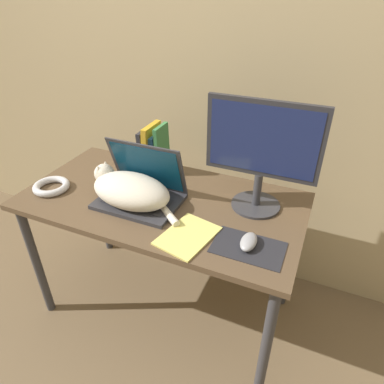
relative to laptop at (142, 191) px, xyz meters
name	(u,v)px	position (x,y,z in m)	size (l,w,h in m)	color
ground_plane	(137,354)	(0.08, -0.29, -0.79)	(12.00, 12.00, 0.00)	brown
wall_back	(206,51)	(0.08, 0.58, 0.51)	(8.00, 0.05, 2.60)	tan
desk	(162,213)	(0.08, 0.04, -0.13)	(1.31, 0.67, 0.74)	brown
laptop	(142,191)	(0.00, 0.00, 0.00)	(0.37, 0.27, 0.27)	#2D2D33
cat	(130,190)	(-0.04, -0.04, 0.02)	(0.49, 0.25, 0.15)	beige
external_monitor	(262,151)	(0.49, 0.16, 0.22)	(0.48, 0.22, 0.49)	#333338
mousepad	(248,247)	(0.54, -0.13, -0.05)	(0.27, 0.17, 0.00)	#232328
computer_mouse	(249,242)	(0.54, -0.12, -0.03)	(0.06, 0.11, 0.04)	#99999E
book_row	(154,149)	(-0.09, 0.29, 0.06)	(0.12, 0.16, 0.25)	#232328
cable_coil	(51,186)	(-0.45, -0.09, -0.03)	(0.17, 0.17, 0.03)	silver
notepad	(188,236)	(0.30, -0.16, -0.05)	(0.22, 0.28, 0.01)	#E5DB6B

